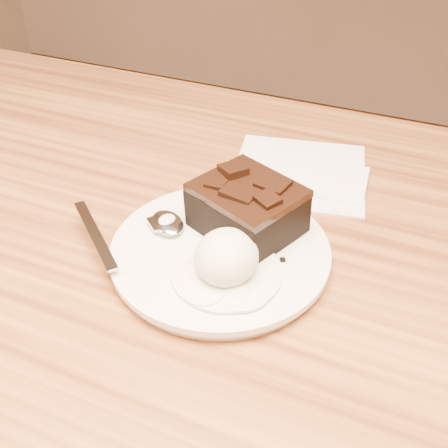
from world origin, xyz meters
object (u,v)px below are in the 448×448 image
at_px(dining_table, 172,438).
at_px(ice_cream_scoop, 226,257).
at_px(plate, 220,254).
at_px(brownie, 247,211).
at_px(spoon, 167,224).
at_px(napkin, 299,172).

relative_size(dining_table, ice_cream_scoop, 19.08).
distance_m(plate, brownie, 0.05).
height_order(brownie, spoon, brownie).
distance_m(dining_table, brownie, 0.43).
distance_m(dining_table, plate, 0.39).
relative_size(plate, spoon, 1.23).
bearing_deg(dining_table, ice_cream_scoop, -13.93).
relative_size(ice_cream_scoop, napkin, 0.39).
height_order(dining_table, plate, plate).
distance_m(ice_cream_scoop, spoon, 0.09).
bearing_deg(brownie, ice_cream_scoop, -84.03).
bearing_deg(dining_table, spoon, 49.33).
bearing_deg(brownie, dining_table, -151.99).
relative_size(brownie, ice_cream_scoop, 1.55).
height_order(brownie, ice_cream_scoop, same).
bearing_deg(dining_table, plate, 6.61).
height_order(ice_cream_scoop, spoon, ice_cream_scoop).
bearing_deg(brownie, spoon, -157.16).
bearing_deg(dining_table, napkin, 62.75).
bearing_deg(spoon, plate, -56.37).
xyz_separation_m(ice_cream_scoop, spoon, (-0.08, 0.04, -0.02)).
bearing_deg(plate, spoon, 173.91).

